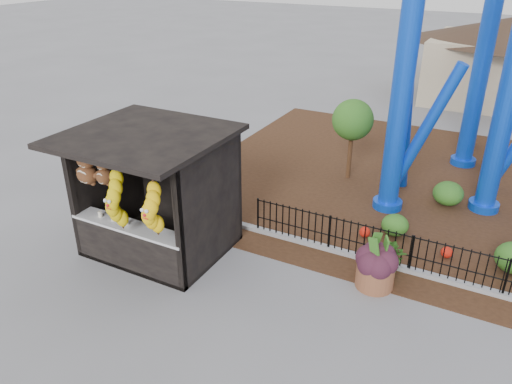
% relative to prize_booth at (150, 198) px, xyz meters
% --- Properties ---
extents(ground, '(120.00, 120.00, 0.00)m').
position_rel_prize_booth_xyz_m(ground, '(3.00, -0.92, -1.52)').
color(ground, slate).
rests_on(ground, ground).
extents(mulch_bed, '(18.00, 12.00, 0.02)m').
position_rel_prize_booth_xyz_m(mulch_bed, '(7.00, 7.08, -1.51)').
color(mulch_bed, '#331E11').
rests_on(mulch_bed, ground).
extents(curb, '(18.00, 0.18, 0.12)m').
position_rel_prize_booth_xyz_m(curb, '(7.00, 2.08, -1.46)').
color(curb, gray).
rests_on(curb, ground).
extents(prize_booth, '(3.50, 3.40, 3.12)m').
position_rel_prize_booth_xyz_m(prize_booth, '(0.00, 0.00, 0.00)').
color(prize_booth, black).
rests_on(prize_booth, ground).
extents(picket_fence, '(12.20, 0.06, 1.00)m').
position_rel_prize_booth_xyz_m(picket_fence, '(7.90, 2.08, -1.02)').
color(picket_fence, black).
rests_on(picket_fence, ground).
extents(terracotta_planter, '(0.87, 0.87, 0.57)m').
position_rel_prize_booth_xyz_m(terracotta_planter, '(5.23, 1.19, -1.23)').
color(terracotta_planter, brown).
rests_on(terracotta_planter, ground).
extents(planter_foliage, '(0.70, 0.70, 0.64)m').
position_rel_prize_booth_xyz_m(planter_foliage, '(5.23, 1.19, -0.63)').
color(planter_foliage, '#331421').
rests_on(planter_foliage, terracotta_planter).
extents(potted_plant, '(1.02, 0.93, 0.97)m').
position_rel_prize_booth_xyz_m(potted_plant, '(5.39, 1.78, -1.03)').
color(potted_plant, '#1F5F1C').
rests_on(potted_plant, ground).
extents(landscaping, '(8.10, 3.74, 0.72)m').
position_rel_prize_booth_xyz_m(landscaping, '(7.27, 4.42, -1.19)').
color(landscaping, '#2B5C1B').
rests_on(landscaping, mulch_bed).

